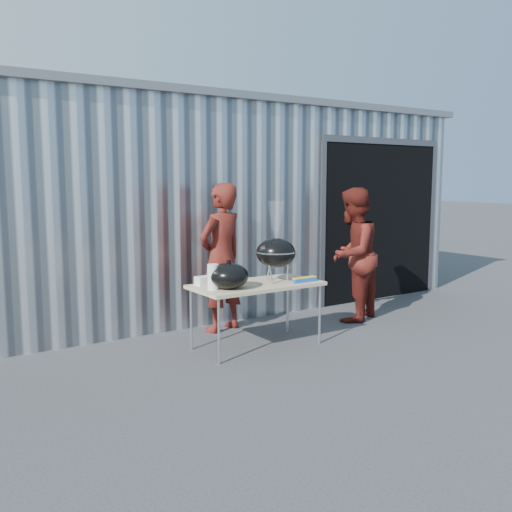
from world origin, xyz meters
TOP-DOWN VIEW (x-y plane):
  - ground at (0.00, 0.00)m, footprint 80.00×80.00m
  - building at (0.92, 4.59)m, footprint 8.20×6.20m
  - folding_table at (0.08, 0.52)m, footprint 1.50×0.75m
  - kettle_grill at (0.33, 0.48)m, footprint 0.47×0.47m
  - grill_lid at (-0.35, 0.42)m, footprint 0.44×0.44m
  - paper_towels at (-0.52, 0.47)m, footprint 0.12×0.12m
  - white_tub at (-0.47, 0.76)m, footprint 0.20×0.15m
  - foil_box at (0.59, 0.27)m, footprint 0.32×0.06m
  - person_cook at (0.12, 1.38)m, footprint 0.79×0.62m
  - person_bystander at (1.89, 0.84)m, footprint 1.10×0.99m

SIDE VIEW (x-z plane):
  - ground at x=0.00m, z-range 0.00..0.00m
  - folding_table at x=0.08m, z-range 0.33..1.08m
  - foil_box at x=0.59m, z-range 0.75..0.81m
  - white_tub at x=-0.47m, z-range 0.75..0.85m
  - paper_towels at x=-0.52m, z-range 0.75..1.03m
  - grill_lid at x=-0.35m, z-range 0.74..1.05m
  - person_bystander at x=1.89m, z-range 0.00..1.83m
  - person_cook at x=0.12m, z-range 0.00..1.90m
  - kettle_grill at x=0.33m, z-range 0.69..1.64m
  - building at x=0.92m, z-range -0.01..3.09m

